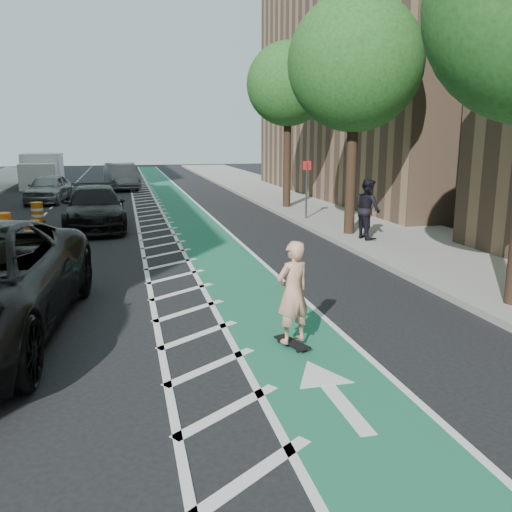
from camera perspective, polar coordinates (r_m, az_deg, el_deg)
name	(u,v)px	position (r m, az deg, el deg)	size (l,w,h in m)	color
ground	(112,343)	(9.73, -14.93, -8.81)	(120.00, 120.00, 0.00)	black
bike_lane	(202,234)	(19.57, -5.66, 2.27)	(2.00, 90.00, 0.01)	#1C634B
buffer_strip	(160,236)	(19.43, -10.04, 2.06)	(1.40, 90.00, 0.01)	silver
sidewalk_right	(369,226)	(21.44, 11.83, 3.15)	(5.00, 90.00, 0.15)	gray
curb_right	(309,228)	(20.51, 5.63, 2.95)	(0.12, 90.00, 0.16)	gray
building_right_far	(431,26)	(34.30, 17.95, 22.08)	(14.00, 22.00, 19.00)	#84664C
tree_r_c	(358,63)	(18.82, 10.73, 19.35)	(4.20, 4.20, 7.90)	#382619
tree_r_d	(287,85)	(26.30, 3.23, 17.53)	(4.20, 4.20, 7.90)	#382619
sign_post	(307,189)	(22.40, 5.34, 7.04)	(0.35, 0.08, 2.47)	#4C4C4C
skateboard	(292,343)	(9.20, 3.81, -9.08)	(0.47, 0.79, 0.10)	black
skateboarder	(293,292)	(8.92, 3.90, -3.82)	(0.63, 0.41, 1.72)	tan
suv_far	(95,208)	(21.59, -16.59, 4.88)	(2.22, 5.46, 1.58)	black
car_silver	(48,188)	(30.97, -21.01, 6.66)	(1.77, 4.41, 1.50)	gray
car_grey	(121,176)	(37.38, -14.00, 8.15)	(1.82, 5.22, 1.72)	slate
pedestrian	(368,209)	(18.15, 11.66, 4.88)	(0.96, 0.75, 1.97)	black
box_truck	(42,172)	(40.71, -21.60, 8.24)	(2.58, 5.51, 2.28)	white
barrel_a	(33,235)	(18.56, -22.42, 2.06)	(0.62, 0.62, 0.85)	#D6480B
barrel_b	(3,229)	(19.65, -25.09, 2.58)	(0.74, 0.74, 1.01)	orange
barrel_c	(37,213)	(24.04, -22.03, 4.24)	(0.60, 0.60, 0.82)	#D8610B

